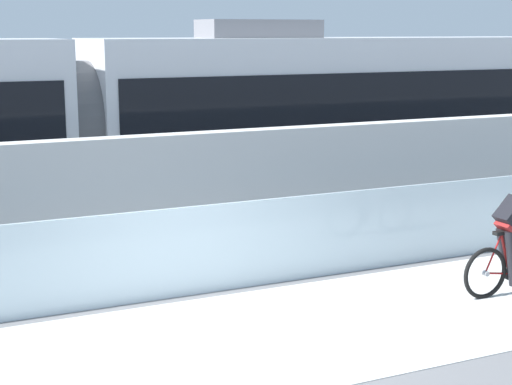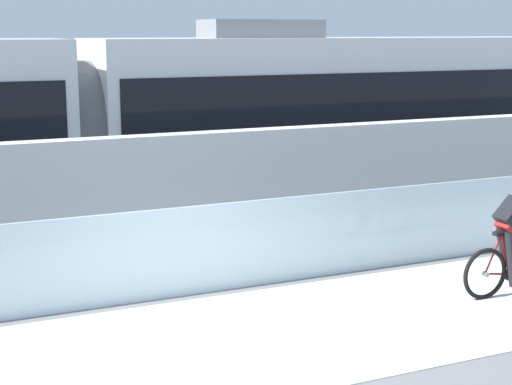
% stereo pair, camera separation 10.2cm
% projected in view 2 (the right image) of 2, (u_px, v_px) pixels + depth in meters
% --- Properties ---
extents(ground_plane, '(200.00, 200.00, 0.00)m').
position_uv_depth(ground_plane, '(225.00, 343.00, 9.44)').
color(ground_plane, slate).
extents(bike_path_deck, '(32.00, 3.20, 0.01)m').
position_uv_depth(bike_path_deck, '(225.00, 343.00, 9.44)').
color(bike_path_deck, silver).
rests_on(bike_path_deck, ground).
extents(glass_parapet, '(32.00, 0.05, 1.25)m').
position_uv_depth(glass_parapet, '(173.00, 253.00, 10.97)').
color(glass_parapet, silver).
rests_on(glass_parapet, ground).
extents(concrete_barrier_wall, '(32.00, 0.36, 2.01)m').
position_uv_depth(concrete_barrier_wall, '(135.00, 201.00, 12.50)').
color(concrete_barrier_wall, silver).
rests_on(concrete_barrier_wall, ground).
extents(tram_rail_near, '(32.00, 0.08, 0.01)m').
position_uv_depth(tram_rail_near, '(99.00, 228.00, 14.91)').
color(tram_rail_near, '#595654').
rests_on(tram_rail_near, ground).
extents(tram_rail_far, '(32.00, 0.08, 0.01)m').
position_uv_depth(tram_rail_far, '(81.00, 213.00, 16.19)').
color(tram_rail_far, '#595654').
rests_on(tram_rail_far, ground).
extents(tram, '(22.56, 2.54, 3.81)m').
position_uv_depth(tram, '(78.00, 123.00, 15.12)').
color(tram, silver).
rests_on(tram, ground).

